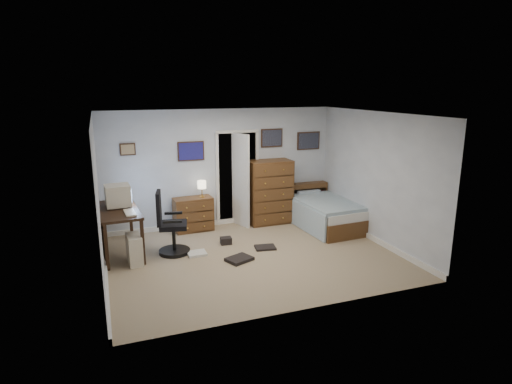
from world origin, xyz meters
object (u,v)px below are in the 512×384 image
at_px(computer_desk, 113,220).
at_px(office_chair, 170,230).
at_px(low_dresser, 193,214).
at_px(tall_dresser, 269,192).
at_px(bed, 322,212).

distance_m(computer_desk, office_chair, 1.01).
xyz_separation_m(computer_desk, low_dresser, (1.61, 0.82, -0.29)).
bearing_deg(low_dresser, office_chair, -124.43).
xyz_separation_m(office_chair, tall_dresser, (2.36, 1.09, 0.25)).
bearing_deg(office_chair, low_dresser, 70.80).
bearing_deg(computer_desk, bed, -1.80).
relative_size(low_dresser, bed, 0.39).
bearing_deg(low_dresser, tall_dresser, -4.63).
distance_m(computer_desk, low_dresser, 1.83).
height_order(office_chair, low_dresser, office_chair).
xyz_separation_m(office_chair, bed, (3.34, 0.45, -0.14)).
xyz_separation_m(low_dresser, bed, (2.68, -0.67, -0.05)).
xyz_separation_m(computer_desk, bed, (4.28, 0.15, -0.34)).
xyz_separation_m(tall_dresser, bed, (0.98, -0.65, -0.39)).
distance_m(office_chair, low_dresser, 1.30).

